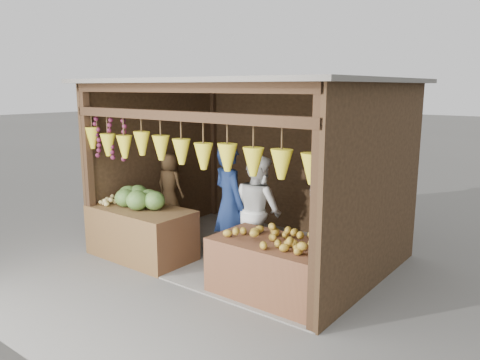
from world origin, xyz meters
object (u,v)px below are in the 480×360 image
at_px(man_standing, 229,204).
at_px(vendor_seated, 169,185).
at_px(counter_left, 141,233).
at_px(counter_right, 274,269).
at_px(woman_standing, 258,210).

distance_m(man_standing, vendor_seated, 1.70).
xyz_separation_m(counter_left, man_standing, (1.15, 0.70, 0.49)).
bearing_deg(counter_left, vendor_seated, 114.71).
xyz_separation_m(counter_right, woman_standing, (-0.78, 0.75, 0.46)).
height_order(man_standing, woman_standing, man_standing).
distance_m(counter_left, woman_standing, 1.83).
relative_size(man_standing, vendor_seated, 1.57).
height_order(counter_left, woman_standing, woman_standing).
distance_m(counter_right, vendor_seated, 3.07).
relative_size(counter_right, woman_standing, 0.95).
bearing_deg(woman_standing, man_standing, 38.40).
relative_size(counter_left, woman_standing, 1.01).
distance_m(counter_right, woman_standing, 1.18).
relative_size(man_standing, woman_standing, 1.07).
relative_size(woman_standing, vendor_seated, 1.47).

